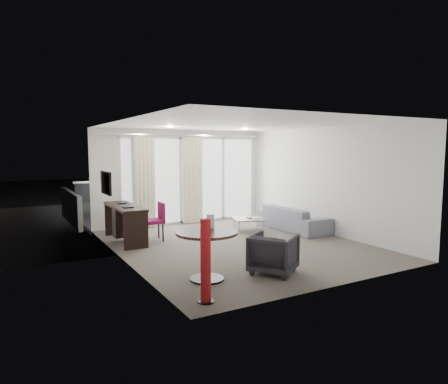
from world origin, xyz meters
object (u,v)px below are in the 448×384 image
desk (125,224)px  sofa (293,218)px  tub_armchair (274,254)px  rattan_chair_b (206,199)px  round_table (207,256)px  coffee_table (248,225)px  rattan_chair_a (193,200)px  desk_chair (153,222)px  red_lamp (206,261)px

desk → sofa: 4.21m
tub_armchair → rattan_chair_b: size_ratio=0.97×
round_table → desk: bearing=96.9°
coffee_table → rattan_chair_a: bearing=90.8°
desk_chair → coffee_table: size_ratio=1.17×
desk_chair → rattan_chair_a: 3.87m
desk_chair → rattan_chair_b: 4.75m
desk → rattan_chair_b: (3.70, 3.31, -0.03)m
red_lamp → coffee_table: bearing=50.1°
red_lamp → rattan_chair_b: size_ratio=1.51×
desk → red_lamp: red_lamp is taller
desk → rattan_chair_a: bearing=42.9°
round_table → rattan_chair_b: size_ratio=1.30×
tub_armchair → sofa: bearing=-79.0°
sofa → rattan_chair_a: 3.82m
desk → sofa: size_ratio=0.83×
red_lamp → rattan_chair_a: size_ratio=1.31×
red_lamp → tub_armchair: (1.58, 0.59, -0.24)m
round_table → coffee_table: (2.63, 2.84, -0.23)m
coffee_table → red_lamp: bearing=-129.9°
red_lamp → tub_armchair: red_lamp is taller
round_table → tub_armchair: bearing=-11.8°
desk_chair → sofa: desk_chair is taller
coffee_table → rattan_chair_b: bearing=79.7°
red_lamp → rattan_chair_a: bearing=66.3°
round_table → rattan_chair_a: (2.58, 6.05, 0.04)m
desk_chair → red_lamp: 3.91m
round_table → rattan_chair_a: bearing=66.9°
desk → rattan_chair_a: (2.98, 2.77, 0.03)m
coffee_table → tub_armchair: bearing=-115.8°
round_table → desk_chair: bearing=86.8°
rattan_chair_a → rattan_chair_b: 0.91m
tub_armchair → rattan_chair_a: bearing=-47.6°
rattan_chair_a → tub_armchair: bearing=-90.4°
coffee_table → sofa: sofa is taller
desk_chair → coffee_table: (2.46, -0.18, -0.27)m
desk → desk_chair: (0.57, -0.25, 0.03)m
desk → rattan_chair_b: desk is taller
sofa → rattan_chair_b: bearing=5.6°
red_lamp → desk: bearing=89.4°
rattan_chair_a → desk: bearing=-124.5°
red_lamp → coffee_table: size_ratio=1.54×
desk → desk_chair: desk_chair is taller
round_table → rattan_chair_b: 7.37m
round_table → coffee_table: bearing=47.2°
coffee_table → sofa: 1.19m
rattan_chair_a → rattan_chair_b: (0.72, 0.54, -0.06)m
tub_armchair → coffee_table: bearing=-60.4°
desk → round_table: bearing=-83.1°
desk_chair → tub_armchair: desk_chair is taller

